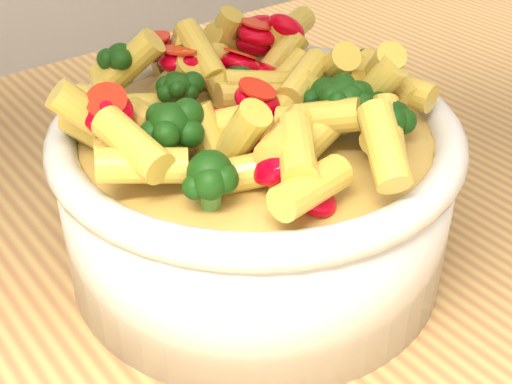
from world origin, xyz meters
TOP-DOWN VIEW (x-y plane):
  - table at (0.00, 0.00)m, footprint 1.20×0.80m
  - serving_bowl at (-0.06, -0.00)m, footprint 0.26×0.26m
  - pasta_salad at (-0.06, -0.00)m, footprint 0.21×0.21m

SIDE VIEW (x-z plane):
  - table at x=0.00m, z-range 0.35..1.25m
  - serving_bowl at x=-0.06m, z-range 0.90..1.01m
  - pasta_salad at x=-0.06m, z-range 1.00..1.05m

